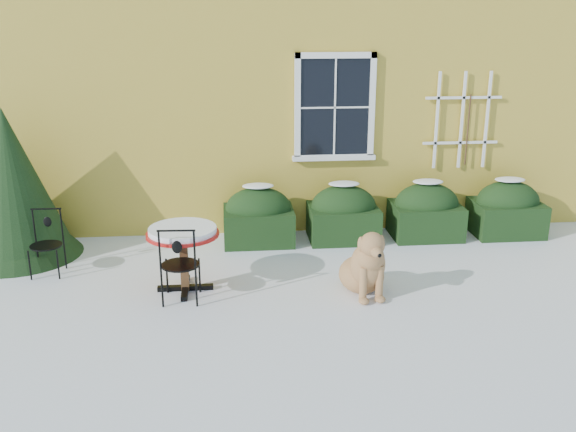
{
  "coord_description": "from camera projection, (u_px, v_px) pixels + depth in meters",
  "views": [
    {
      "loc": [
        -0.74,
        -6.67,
        3.38
      ],
      "look_at": [
        0.0,
        1.0,
        0.9
      ],
      "focal_mm": 40.0,
      "sensor_mm": 36.0,
      "label": 1
    }
  ],
  "objects": [
    {
      "name": "evergreen_shrub",
      "position": [
        13.0,
        198.0,
        9.02
      ],
      "size": [
        1.76,
        1.76,
        2.13
      ],
      "rotation": [
        0.0,
        0.0,
        -0.28
      ],
      "color": "black",
      "rests_on": "ground"
    },
    {
      "name": "house",
      "position": [
        260.0,
        18.0,
        13.07
      ],
      "size": [
        12.4,
        8.4,
        6.4
      ],
      "color": "gold",
      "rests_on": "ground"
    },
    {
      "name": "patio_chair_far",
      "position": [
        47.0,
        243.0,
        8.52
      ],
      "size": [
        0.42,
        0.42,
        0.87
      ],
      "rotation": [
        0.0,
        0.0,
        -0.02
      ],
      "color": "black",
      "rests_on": "ground"
    },
    {
      "name": "hedge_row",
      "position": [
        385.0,
        213.0,
        9.87
      ],
      "size": [
        4.95,
        0.8,
        0.91
      ],
      "color": "black",
      "rests_on": "ground"
    },
    {
      "name": "dog",
      "position": [
        366.0,
        267.0,
        7.9
      ],
      "size": [
        0.65,
        1.02,
        0.9
      ],
      "rotation": [
        0.0,
        0.0,
        0.13
      ],
      "color": "#B28150",
      "rests_on": "ground"
    },
    {
      "name": "patio_chair_near",
      "position": [
        180.0,
        264.0,
        7.67
      ],
      "size": [
        0.47,
        0.47,
        0.97
      ],
      "rotation": [
        0.0,
        0.0,
        3.08
      ],
      "color": "black",
      "rests_on": "ground"
    },
    {
      "name": "bistro_table",
      "position": [
        183.0,
        238.0,
        7.91
      ],
      "size": [
        0.9,
        0.9,
        0.84
      ],
      "rotation": [
        0.0,
        0.0,
        0.16
      ],
      "color": "black",
      "rests_on": "ground"
    },
    {
      "name": "ground",
      "position": [
        296.0,
        316.0,
        7.43
      ],
      "size": [
        80.0,
        80.0,
        0.0
      ],
      "primitive_type": "plane",
      "color": "white",
      "rests_on": "ground"
    }
  ]
}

